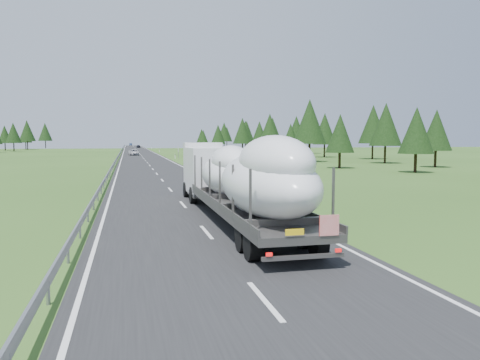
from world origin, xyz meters
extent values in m
plane|color=#2C4E1A|center=(0.00, 0.00, 0.00)|extent=(400.00, 400.00, 0.00)
cube|color=black|center=(0.00, 100.00, 0.01)|extent=(10.00, 400.00, 0.02)
cube|color=slate|center=(-5.30, 100.00, 0.60)|extent=(0.08, 400.00, 0.32)
cylinder|color=slate|center=(-5.30, 0.00, 0.30)|extent=(0.10, 0.10, 0.60)
cube|color=silver|center=(6.50, 30.00, 0.50)|extent=(0.12, 0.07, 1.00)
cube|color=black|center=(6.50, 30.00, 0.82)|extent=(0.13, 0.08, 0.12)
cube|color=silver|center=(6.50, 80.00, 0.50)|extent=(0.12, 0.07, 1.00)
cube|color=black|center=(6.50, 80.00, 0.82)|extent=(0.13, 0.08, 0.12)
cube|color=silver|center=(6.50, 130.00, 0.50)|extent=(0.12, 0.07, 1.00)
cube|color=black|center=(6.50, 130.00, 0.82)|extent=(0.13, 0.08, 0.12)
cube|color=silver|center=(6.50, 180.00, 0.50)|extent=(0.12, 0.07, 1.00)
cube|color=black|center=(6.50, 180.00, 0.82)|extent=(0.13, 0.08, 0.12)
cube|color=silver|center=(6.50, 230.00, 0.50)|extent=(0.12, 0.07, 1.00)
cube|color=black|center=(6.50, 230.00, 0.82)|extent=(0.13, 0.08, 0.12)
cube|color=silver|center=(6.50, 280.00, 0.50)|extent=(0.12, 0.07, 1.00)
cube|color=black|center=(6.50, 280.00, 0.82)|extent=(0.13, 0.08, 0.12)
cube|color=silver|center=(6.50, 330.00, 0.50)|extent=(0.12, 0.07, 1.00)
cube|color=black|center=(6.50, 330.00, 0.82)|extent=(0.13, 0.08, 0.12)
cylinder|color=slate|center=(7.20, 80.00, 1.00)|extent=(0.08, 0.08, 2.00)
cube|color=silver|center=(7.20, 80.00, 2.00)|extent=(0.05, 0.90, 1.20)
cylinder|color=black|center=(40.73, 40.04, 1.45)|extent=(0.36, 0.36, 2.89)
cone|color=black|center=(40.73, 40.04, 5.46)|extent=(4.50, 4.50, 6.03)
cylinder|color=black|center=(39.73, 52.25, 1.76)|extent=(0.36, 0.36, 3.52)
cone|color=black|center=(39.73, 52.25, 6.65)|extent=(5.48, 5.48, 7.34)
cylinder|color=black|center=(46.33, 68.24, 1.92)|extent=(0.36, 0.36, 3.83)
cone|color=black|center=(46.33, 68.24, 7.24)|extent=(5.97, 5.97, 7.99)
cylinder|color=black|center=(40.74, 80.07, 1.73)|extent=(0.36, 0.36, 3.45)
cone|color=black|center=(40.74, 80.07, 6.52)|extent=(5.37, 5.37, 7.19)
cylinder|color=black|center=(39.90, 96.36, 1.75)|extent=(0.36, 0.36, 3.50)
cone|color=black|center=(39.90, 96.36, 6.61)|extent=(5.45, 5.45, 7.29)
cylinder|color=black|center=(48.54, 108.14, 1.86)|extent=(0.36, 0.36, 3.72)
cone|color=black|center=(48.54, 108.14, 7.04)|extent=(5.79, 5.79, 7.76)
cylinder|color=black|center=(41.81, 123.13, 1.89)|extent=(0.36, 0.36, 3.78)
cone|color=black|center=(41.81, 123.13, 7.13)|extent=(5.87, 5.87, 7.87)
cylinder|color=black|center=(42.32, 139.40, 1.67)|extent=(0.36, 0.36, 3.33)
cone|color=black|center=(42.32, 139.40, 6.29)|extent=(5.18, 5.18, 6.94)
cylinder|color=black|center=(46.15, 153.71, 1.89)|extent=(0.36, 0.36, 3.78)
cone|color=black|center=(46.15, 153.71, 7.15)|extent=(5.89, 5.89, 7.88)
cylinder|color=black|center=(45.23, 168.96, 1.71)|extent=(0.36, 0.36, 3.42)
cone|color=black|center=(45.23, 168.96, 6.45)|extent=(5.31, 5.31, 7.12)
cylinder|color=black|center=(47.75, 179.73, 2.08)|extent=(0.36, 0.36, 4.15)
cone|color=black|center=(47.75, 179.73, 7.84)|extent=(6.46, 6.46, 8.65)
cylinder|color=black|center=(39.97, 191.32, 2.03)|extent=(0.36, 0.36, 4.07)
cone|color=black|center=(39.97, 191.32, 7.68)|extent=(6.33, 6.33, 8.47)
cylinder|color=black|center=(45.16, 209.82, 1.77)|extent=(0.36, 0.36, 3.55)
cone|color=black|center=(45.16, 209.82, 6.70)|extent=(5.52, 5.52, 7.39)
cylinder|color=black|center=(31.27, 30.94, 1.38)|extent=(0.36, 0.36, 2.76)
cone|color=black|center=(31.27, 30.94, 5.21)|extent=(4.29, 4.29, 5.75)
cylinder|color=black|center=(26.02, 41.24, 1.31)|extent=(0.36, 0.36, 2.62)
cone|color=black|center=(26.02, 41.24, 4.95)|extent=(4.08, 4.08, 5.46)
cylinder|color=black|center=(29.04, 60.23, 1.95)|extent=(0.36, 0.36, 3.89)
cone|color=black|center=(29.04, 60.23, 7.35)|extent=(6.06, 6.06, 8.11)
cylinder|color=black|center=(30.11, 73.37, 1.27)|extent=(0.36, 0.36, 2.54)
cone|color=black|center=(30.11, 73.37, 4.79)|extent=(3.95, 3.95, 5.28)
cylinder|color=black|center=(31.97, 94.25, 1.82)|extent=(0.36, 0.36, 3.64)
cone|color=black|center=(31.97, 94.25, 6.87)|extent=(5.66, 5.66, 7.58)
cylinder|color=black|center=(27.67, 105.92, 1.71)|extent=(0.36, 0.36, 3.42)
cone|color=black|center=(27.67, 105.92, 6.47)|extent=(5.33, 5.33, 7.13)
cylinder|color=black|center=(33.01, 123.72, 1.71)|extent=(0.36, 0.36, 3.42)
cone|color=black|center=(33.01, 123.72, 6.47)|extent=(5.33, 5.33, 7.13)
cylinder|color=black|center=(27.15, 139.07, 1.57)|extent=(0.36, 0.36, 3.13)
cone|color=black|center=(27.15, 139.07, 5.91)|extent=(4.87, 4.87, 6.52)
cylinder|color=black|center=(30.99, 155.73, 1.39)|extent=(0.36, 0.36, 2.78)
cone|color=black|center=(30.99, 155.73, 5.25)|extent=(4.32, 4.32, 5.79)
cylinder|color=black|center=(27.51, 173.71, 1.38)|extent=(0.36, 0.36, 2.76)
cone|color=black|center=(27.51, 173.71, 5.21)|extent=(4.29, 4.29, 5.75)
cylinder|color=black|center=(29.34, 190.08, 1.51)|extent=(0.36, 0.36, 3.02)
cone|color=black|center=(29.34, 190.08, 5.71)|extent=(4.70, 4.70, 6.29)
cylinder|color=black|center=(-41.16, 153.71, 1.67)|extent=(0.36, 0.36, 3.35)
cone|color=black|center=(-41.16, 153.71, 6.32)|extent=(5.21, 5.21, 6.97)
cylinder|color=black|center=(-47.46, 168.96, 1.58)|extent=(0.36, 0.36, 3.17)
cone|color=black|center=(-47.46, 168.96, 5.98)|extent=(4.93, 4.93, 6.60)
cylinder|color=black|center=(-41.80, 179.73, 1.99)|extent=(0.36, 0.36, 3.98)
cone|color=black|center=(-41.80, 179.73, 7.52)|extent=(6.20, 6.20, 8.30)
cylinder|color=black|center=(-44.71, 191.32, 1.60)|extent=(0.36, 0.36, 3.21)
cone|color=black|center=(-44.71, 191.32, 6.06)|extent=(4.99, 4.99, 6.69)
cylinder|color=black|center=(-39.94, 209.82, 1.99)|extent=(0.36, 0.36, 3.98)
cone|color=black|center=(-39.94, 209.82, 7.52)|extent=(6.19, 6.19, 8.29)
cube|color=silver|center=(1.93, 10.88, 2.04)|extent=(2.70, 5.38, 3.01)
cube|color=black|center=(1.93, 13.62, 2.58)|extent=(2.47, 0.09, 1.50)
cube|color=silver|center=(1.93, 13.24, 3.71)|extent=(2.69, 1.30, 0.32)
cube|color=#565351|center=(1.93, 9.80, 0.59)|extent=(2.69, 3.23, 0.27)
cylinder|color=black|center=(0.69, 12.81, 0.54)|extent=(0.38, 1.08, 1.07)
cylinder|color=black|center=(3.16, 12.81, 0.54)|extent=(0.38, 1.08, 1.07)
cylinder|color=black|center=(0.69, 9.37, 0.54)|extent=(0.38, 1.08, 1.07)
cylinder|color=black|center=(3.16, 9.37, 0.54)|extent=(0.38, 1.08, 1.07)
cube|color=#565351|center=(1.93, 0.67, 0.99)|extent=(2.94, 15.05, 0.28)
cube|color=#565351|center=(0.50, 0.67, 1.26)|extent=(0.11, 15.04, 0.26)
cube|color=#565351|center=(3.35, 0.67, 1.26)|extent=(0.11, 15.04, 0.26)
cube|color=#565351|center=(0.50, -5.78, 2.15)|extent=(0.08, 0.08, 2.04)
cube|color=#565351|center=(3.35, -5.78, 2.15)|extent=(0.08, 0.08, 2.04)
cube|color=#565351|center=(0.50, -3.20, 2.15)|extent=(0.08, 0.08, 2.04)
cube|color=#565351|center=(3.35, -3.20, 2.15)|extent=(0.08, 0.08, 2.04)
cube|color=#565351|center=(0.50, -0.62, 2.15)|extent=(0.08, 0.08, 2.04)
cube|color=#565351|center=(3.35, -0.62, 2.15)|extent=(0.08, 0.08, 2.04)
cube|color=#565351|center=(0.50, 1.96, 2.15)|extent=(0.08, 0.08, 2.04)
cube|color=#565351|center=(3.35, 1.96, 2.15)|extent=(0.08, 0.08, 2.04)
cube|color=#565351|center=(0.50, 4.54, 2.15)|extent=(0.08, 0.08, 2.04)
cube|color=#565351|center=(3.35, 4.54, 2.15)|extent=(0.08, 0.08, 2.04)
cube|color=#565351|center=(0.50, 7.12, 2.15)|extent=(0.08, 0.08, 2.04)
cube|color=#565351|center=(3.35, 7.12, 2.15)|extent=(0.08, 0.08, 2.04)
cylinder|color=black|center=(0.74, -5.13, 0.54)|extent=(0.43, 1.08, 1.07)
cylinder|color=black|center=(3.11, -5.13, 0.54)|extent=(0.43, 1.08, 1.07)
cylinder|color=black|center=(0.74, -3.84, 0.54)|extent=(0.43, 1.08, 1.07)
cylinder|color=black|center=(3.11, -3.84, 0.54)|extent=(0.43, 1.08, 1.07)
cube|color=#565351|center=(1.93, -6.80, 0.48)|extent=(2.69, 0.14, 0.13)
cube|color=red|center=(2.73, -6.87, 1.45)|extent=(0.64, 0.04, 0.64)
cube|color=yellow|center=(1.60, -6.87, 1.29)|extent=(0.59, 0.04, 0.19)
cube|color=red|center=(0.80, -6.87, 0.64)|extent=(0.19, 0.06, 0.11)
cube|color=red|center=(3.05, -6.87, 0.64)|extent=(0.19, 0.06, 0.11)
ellipsoid|color=white|center=(1.93, -2.77, 2.38)|extent=(3.19, 8.38, 2.50)
ellipsoid|color=white|center=(1.93, -3.81, 3.26)|extent=(2.42, 5.31, 2.00)
ellipsoid|color=white|center=(1.93, 4.54, 2.20)|extent=(2.64, 6.96, 2.13)
ellipsoid|color=white|center=(1.93, 3.67, 2.94)|extent=(2.00, 4.41, 1.71)
imported|color=silver|center=(-1.78, 102.90, 0.76)|extent=(2.73, 5.57, 1.52)
imported|color=black|center=(1.70, 207.57, 0.76)|extent=(1.86, 4.49, 1.52)
imported|color=#16243E|center=(-1.26, 298.40, 0.80)|extent=(1.90, 4.91, 1.60)
camera|label=1|loc=(-3.30, -20.10, 4.10)|focal=35.00mm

